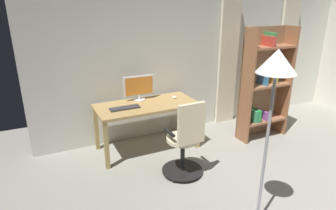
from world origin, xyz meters
The scene contains 11 objects.
ground_plane centered at (0.00, 0.00, 0.00)m, with size 8.02×8.02×0.00m, color gray.
back_room_partition centered at (0.00, -2.78, 1.26)m, with size 6.17×0.10×2.52m, color silver.
curtain_left_panel centered at (-1.85, -2.67, 1.13)m, with size 0.40×0.06×2.26m, color beige.
curtain_right_panel centered at (-0.39, -2.67, 1.13)m, with size 0.40×0.06×2.26m, color beige.
desk centered at (1.39, -2.27, 0.66)m, with size 1.55×0.72×0.75m.
office_chair centered at (1.23, -1.33, 0.49)m, with size 0.56×0.56×1.07m.
computer_monitor centered at (1.43, -2.51, 0.97)m, with size 0.49×0.18×0.39m.
computer_keyboard centered at (1.76, -2.22, 0.76)m, with size 0.44×0.14×0.02m, color #333338.
computer_mouse centered at (0.88, -2.35, 0.77)m, with size 0.06×0.10×0.04m, color white.
bookshelf centered at (-0.55, -1.88, 0.94)m, with size 0.87×0.30×1.87m.
floor_lamp centered at (0.99, -0.19, 1.59)m, with size 0.35×0.35×1.85m.
Camera 1 is at (2.89, 1.60, 2.22)m, focal length 30.61 mm.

